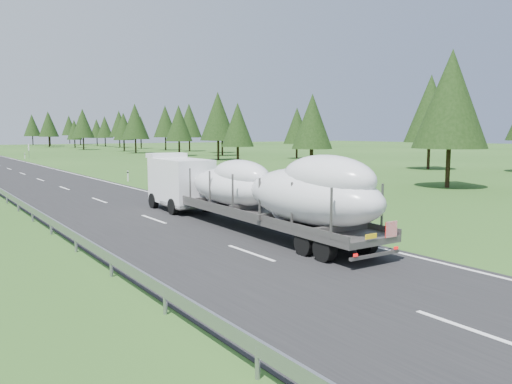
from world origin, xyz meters
TOP-DOWN VIEW (x-y plane):
  - ground at (0.00, 0.00)m, footprint 400.00×400.00m
  - highway_sign at (7.20, 80.00)m, footprint 0.08×0.90m
  - tree_line_right at (39.57, 91.63)m, footprint 29.10×242.14m
  - boat_truck at (2.60, 3.63)m, footprint 3.12×17.78m

SIDE VIEW (x-z plane):
  - ground at x=0.00m, z-range 0.00..0.00m
  - highway_sign at x=7.20m, z-range 0.51..3.11m
  - boat_truck at x=2.60m, z-range 0.13..3.82m
  - tree_line_right at x=39.57m, z-range 0.79..13.42m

